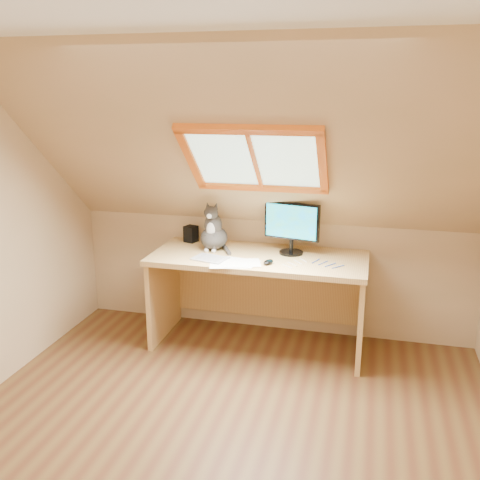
% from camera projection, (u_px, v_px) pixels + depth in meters
% --- Properties ---
extents(ground, '(3.50, 3.50, 0.00)m').
position_uv_depth(ground, '(216.00, 445.00, 3.28)').
color(ground, brown).
rests_on(ground, ground).
extents(room_shell, '(3.52, 3.52, 2.41)m').
position_uv_depth(room_shell, '(208.00, 222.00, 2.80)').
color(room_shell, tan).
rests_on(room_shell, ground).
extents(desk, '(1.75, 0.77, 0.80)m').
position_uv_depth(desk, '(260.00, 280.00, 4.49)').
color(desk, tan).
rests_on(desk, ground).
extents(monitor, '(0.46, 0.20, 0.43)m').
position_uv_depth(monitor, '(292.00, 225.00, 4.33)').
color(monitor, black).
rests_on(monitor, desk).
extents(cat, '(0.23, 0.28, 0.42)m').
position_uv_depth(cat, '(213.00, 232.00, 4.49)').
color(cat, '#3E3A37').
rests_on(cat, desk).
extents(desk_speaker, '(0.12, 0.12, 0.14)m').
position_uv_depth(desk_speaker, '(191.00, 234.00, 4.73)').
color(desk_speaker, black).
rests_on(desk_speaker, desk).
extents(graphics_tablet, '(0.30, 0.25, 0.01)m').
position_uv_depth(graphics_tablet, '(210.00, 259.00, 4.26)').
color(graphics_tablet, '#B2B2B7').
rests_on(graphics_tablet, desk).
extents(mouse, '(0.09, 0.12, 0.03)m').
position_uv_depth(mouse, '(268.00, 262.00, 4.13)').
color(mouse, black).
rests_on(mouse, desk).
extents(papers, '(0.35, 0.30, 0.01)m').
position_uv_depth(papers, '(228.00, 263.00, 4.16)').
color(papers, white).
rests_on(papers, desk).
extents(cables, '(0.51, 0.26, 0.01)m').
position_uv_depth(cables, '(314.00, 264.00, 4.14)').
color(cables, silver).
rests_on(cables, desk).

